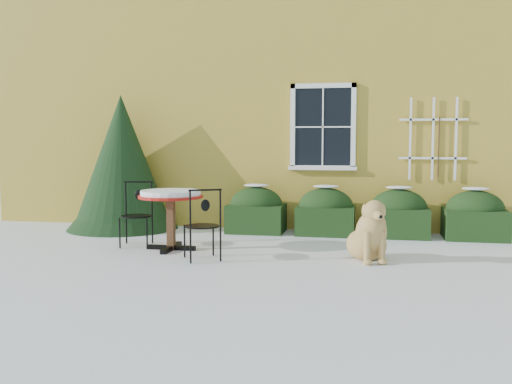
% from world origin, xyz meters
% --- Properties ---
extents(ground, '(80.00, 80.00, 0.00)m').
position_xyz_m(ground, '(0.00, 0.00, 0.00)').
color(ground, white).
rests_on(ground, ground).
extents(house, '(12.40, 8.40, 6.40)m').
position_xyz_m(house, '(0.00, 7.00, 3.22)').
color(house, gold).
rests_on(house, ground).
extents(hedge_row, '(4.95, 0.80, 0.91)m').
position_xyz_m(hedge_row, '(1.65, 2.55, 0.40)').
color(hedge_row, black).
rests_on(hedge_row, ground).
extents(evergreen_shrub, '(2.15, 2.15, 2.60)m').
position_xyz_m(evergreen_shrub, '(-2.95, 2.48, 1.05)').
color(evergreen_shrub, black).
rests_on(evergreen_shrub, ground).
extents(bistro_table, '(1.01, 1.01, 0.94)m').
position_xyz_m(bistro_table, '(-1.28, 0.57, 0.78)').
color(bistro_table, black).
rests_on(bistro_table, ground).
extents(patio_chair_near, '(0.63, 0.62, 1.04)m').
position_xyz_m(patio_chair_near, '(-0.56, -0.09, 0.52)').
color(patio_chair_near, black).
rests_on(patio_chair_near, ground).
extents(patio_chair_far, '(0.54, 0.54, 1.05)m').
position_xyz_m(patio_chair_far, '(-1.96, 0.82, 0.52)').
color(patio_chair_far, black).
rests_on(patio_chair_far, ground).
extents(dog, '(0.75, 1.03, 0.92)m').
position_xyz_m(dog, '(1.79, 0.32, 0.37)').
color(dog, tan).
rests_on(dog, ground).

